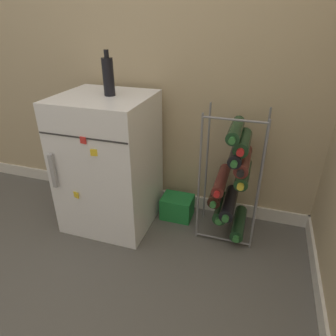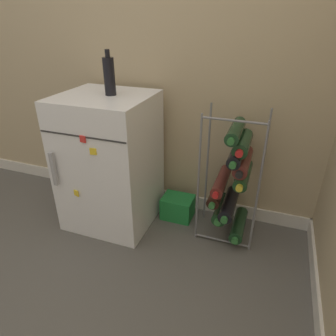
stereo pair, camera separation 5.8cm
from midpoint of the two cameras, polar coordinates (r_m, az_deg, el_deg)
The scene contains 6 objects.
ground_plane at distance 1.76m, azimuth -2.36°, elevation -16.56°, with size 14.00×14.00×0.00m, color #56544F.
wall_back at distance 1.83m, azimuth 4.75°, elevation 27.77°, with size 6.71×0.07×2.50m.
mini_fridge at distance 1.87m, azimuth -10.09°, elevation 1.18°, with size 0.52×0.52×0.82m.
wine_rack at distance 1.75m, azimuth 13.19°, elevation -2.25°, with size 0.33×0.33×0.78m.
soda_box at distance 2.01m, azimuth 2.68°, elevation -7.46°, with size 0.20×0.16×0.15m.
fridge_top_bottle at distance 1.71m, azimuth -10.14°, elevation 16.89°, with size 0.06×0.06×0.24m.
Camera 2 is at (0.53, -1.16, 1.22)m, focal length 32.00 mm.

